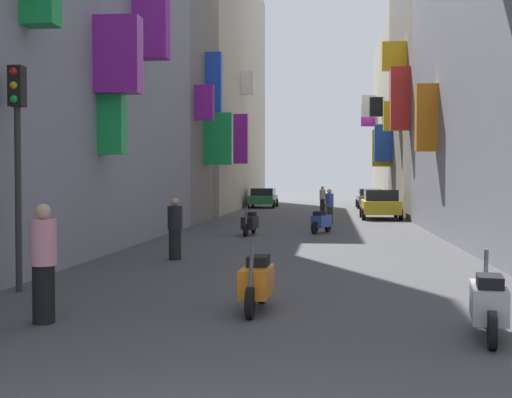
{
  "coord_description": "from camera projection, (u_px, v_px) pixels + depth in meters",
  "views": [
    {
      "loc": [
        1.11,
        -3.79,
        2.1
      ],
      "look_at": [
        -2.3,
        27.44,
        1.16
      ],
      "focal_mm": 47.83,
      "sensor_mm": 36.0,
      "label": 1
    }
  ],
  "objects": [
    {
      "name": "pedestrian_crossing",
      "position": [
        329.0,
        207.0,
        31.52
      ],
      "size": [
        0.54,
        0.54,
        1.62
      ],
      "color": "black",
      "rests_on": "ground"
    },
    {
      "name": "scooter_silver",
      "position": [
        488.0,
        302.0,
        8.99
      ],
      "size": [
        0.61,
        1.89,
        1.13
      ],
      "color": "#ADADB2",
      "rests_on": "ground"
    },
    {
      "name": "scooter_black",
      "position": [
        250.0,
        223.0,
        25.29
      ],
      "size": [
        0.54,
        1.96,
        1.13
      ],
      "color": "black",
      "rests_on": "ground"
    },
    {
      "name": "traffic_light_near_corner",
      "position": [
        17.0,
        138.0,
        12.55
      ],
      "size": [
        0.26,
        0.34,
        4.17
      ],
      "color": "#2D2D2D",
      "rests_on": "ground"
    },
    {
      "name": "building_left_mid_b",
      "position": [
        142.0,
        87.0,
        32.96
      ],
      "size": [
        7.37,
        5.83,
        13.13
      ],
      "color": "slate",
      "rests_on": "ground"
    },
    {
      "name": "ground_plane",
      "position": [
        308.0,
        221.0,
        33.76
      ],
      "size": [
        140.0,
        140.0,
        0.0
      ],
      "primitive_type": "plane",
      "color": "#424244"
    },
    {
      "name": "pedestrian_mid_street",
      "position": [
        175.0,
        229.0,
        17.62
      ],
      "size": [
        0.52,
        0.52,
        1.6
      ],
      "color": "black",
      "rests_on": "ground"
    },
    {
      "name": "scooter_orange",
      "position": [
        257.0,
        282.0,
        10.82
      ],
      "size": [
        0.48,
        1.82,
        1.13
      ],
      "color": "orange",
      "rests_on": "ground"
    },
    {
      "name": "parked_car_yellow",
      "position": [
        380.0,
        204.0,
        35.41
      ],
      "size": [
        2.02,
        3.93,
        1.53
      ],
      "color": "gold",
      "rests_on": "ground"
    },
    {
      "name": "scooter_blue",
      "position": [
        321.0,
        221.0,
        26.18
      ],
      "size": [
        0.8,
        1.72,
        1.13
      ],
      "color": "#2D4CAD",
      "rests_on": "ground"
    },
    {
      "name": "parked_car_green",
      "position": [
        263.0,
        197.0,
        49.46
      ],
      "size": [
        1.99,
        4.33,
        1.4
      ],
      "color": "#236638",
      "rests_on": "ground"
    },
    {
      "name": "parked_car_grey",
      "position": [
        370.0,
        198.0,
        48.61
      ],
      "size": [
        1.89,
        4.39,
        1.37
      ],
      "color": "slate",
      "rests_on": "ground"
    },
    {
      "name": "building_right_mid_b",
      "position": [
        418.0,
        121.0,
        53.91
      ],
      "size": [
        7.24,
        17.31,
        13.36
      ],
      "color": "#BCB29E",
      "rests_on": "ground"
    },
    {
      "name": "pedestrian_near_left",
      "position": [
        43.0,
        264.0,
        9.86
      ],
      "size": [
        0.53,
        0.53,
        1.74
      ],
      "color": "black",
      "rests_on": "ground"
    },
    {
      "name": "scooter_white",
      "position": [
        367.0,
        206.0,
        40.72
      ],
      "size": [
        0.62,
        1.91,
        1.13
      ],
      "color": "silver",
      "rests_on": "ground"
    },
    {
      "name": "pedestrian_near_right",
      "position": [
        322.0,
        199.0,
        43.67
      ],
      "size": [
        0.53,
        0.53,
        1.61
      ],
      "color": "black",
      "rests_on": "ground"
    },
    {
      "name": "building_right_mid_a",
      "position": [
        452.0,
        56.0,
        38.77
      ],
      "size": [
        7.25,
        13.03,
        18.19
      ],
      "color": "slate",
      "rests_on": "ground"
    },
    {
      "name": "building_left_far",
      "position": [
        208.0,
        84.0,
        50.92
      ],
      "size": [
        7.35,
        26.63,
        18.29
      ],
      "color": "#B2A899",
      "rests_on": "ground"
    }
  ]
}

